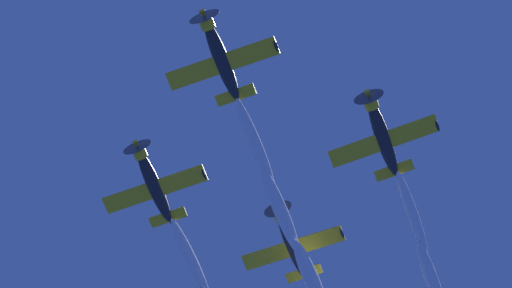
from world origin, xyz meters
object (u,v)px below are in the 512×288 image
object	(u,v)px
airplane_left_wingman	(382,135)
airplane_slot_tail	(291,242)
airplane_lead	(220,57)
airplane_right_wingman	(153,183)

from	to	relation	value
airplane_left_wingman	airplane_slot_tail	bearing A→B (deg)	-97.65
airplane_lead	airplane_left_wingman	bearing A→B (deg)	167.79
airplane_slot_tail	airplane_right_wingman	bearing A→B (deg)	-12.18
airplane_right_wingman	airplane_left_wingman	bearing A→B (deg)	124.47
airplane_left_wingman	airplane_slot_tail	world-z (taller)	airplane_slot_tail
airplane_lead	airplane_slot_tail	xyz separation A→B (m)	(-15.77, -10.17, 1.53)
airplane_lead	airplane_left_wingman	distance (m)	14.32
airplane_left_wingman	airplane_slot_tail	size ratio (longest dim) A/B	1.00
airplane_lead	airplane_slot_tail	size ratio (longest dim) A/B	1.00
airplane_left_wingman	airplane_slot_tail	xyz separation A→B (m)	(-1.77, -13.20, 1.98)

